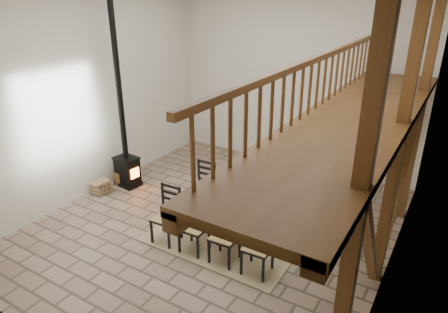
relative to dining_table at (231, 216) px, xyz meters
The scene contains 7 objects.
ground 0.64m from the dining_table, 163.28° to the left, with size 8.00×8.00×0.00m, color #8A765C.
room_shell 2.70m from the dining_table, 10.91° to the left, with size 7.02×8.02×5.01m.
rug 0.40m from the dining_table, 87.54° to the right, with size 3.00×2.50×0.02m, color tan.
dining_table is the anchor object (origin of this frame).
wood_stove 3.57m from the dining_table, behind, with size 0.65×0.52×5.00m.
log_basket 3.70m from the dining_table, behind, with size 0.55×0.55×0.45m.
log_stack 3.73m from the dining_table, behind, with size 0.36×0.47×0.33m.
Camera 1 is at (4.09, -6.33, 4.75)m, focal length 32.00 mm.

